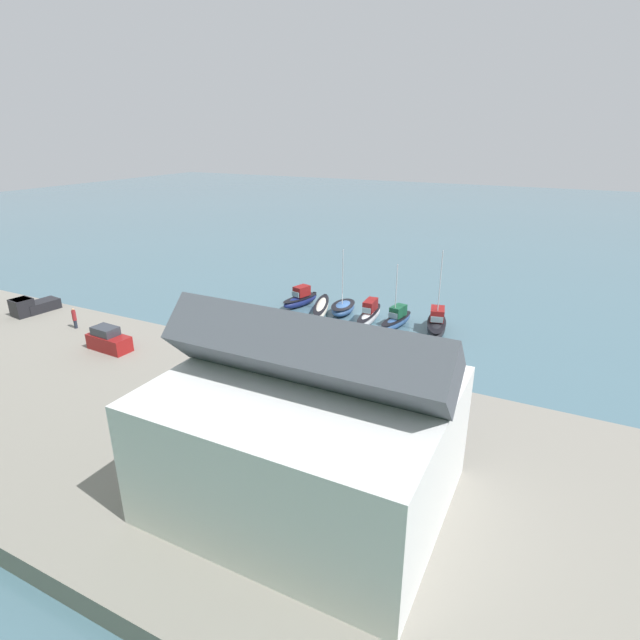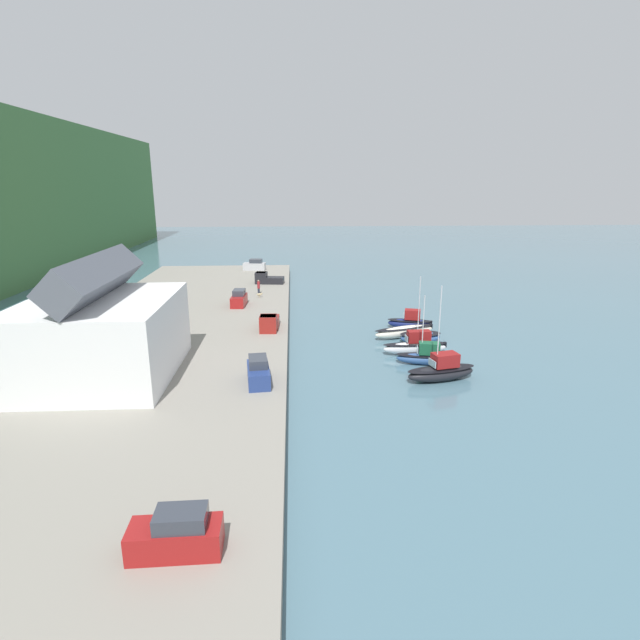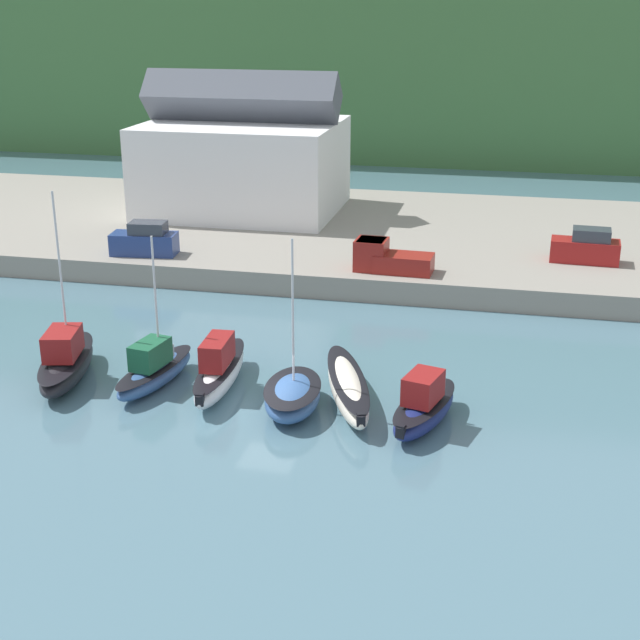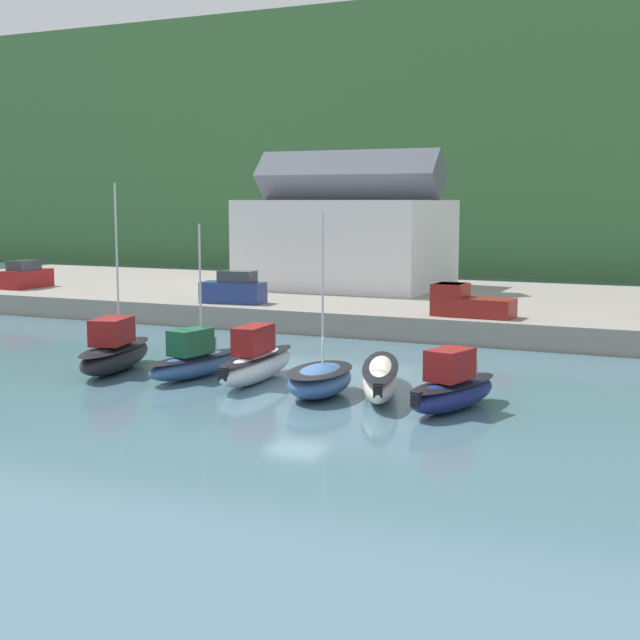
% 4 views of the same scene
% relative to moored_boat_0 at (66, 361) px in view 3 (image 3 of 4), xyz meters
% --- Properties ---
extents(ground_plane, '(320.00, 320.00, 0.00)m').
position_rel_moored_boat_0_xyz_m(ground_plane, '(10.14, -0.82, -0.98)').
color(ground_plane, slate).
extents(hillside_backdrop, '(240.00, 69.09, 30.03)m').
position_rel_moored_boat_0_xyz_m(hillside_backdrop, '(10.14, 93.89, 14.04)').
color(hillside_backdrop, '#42703D').
rests_on(hillside_backdrop, ground_plane).
extents(quay_promenade, '(98.48, 25.77, 1.44)m').
position_rel_moored_boat_0_xyz_m(quay_promenade, '(10.14, 27.22, -0.25)').
color(quay_promenade, gray).
rests_on(quay_promenade, ground_plane).
extents(harbor_clubhouse, '(14.81, 11.94, 10.67)m').
position_rel_moored_boat_0_xyz_m(harbor_clubhouse, '(-0.48, 30.20, 4.33)').
color(harbor_clubhouse, white).
rests_on(harbor_clubhouse, quay_promenade).
extents(moored_boat_0, '(3.48, 7.07, 9.03)m').
position_rel_moored_boat_0_xyz_m(moored_boat_0, '(0.00, 0.00, 0.00)').
color(moored_boat_0, black).
rests_on(moored_boat_0, ground_plane).
extents(moored_boat_1, '(2.60, 6.18, 7.14)m').
position_rel_moored_boat_0_xyz_m(moored_boat_1, '(4.32, 0.29, -0.13)').
color(moored_boat_1, '#33568E').
rests_on(moored_boat_1, ground_plane).
extents(moored_boat_2, '(1.92, 7.14, 2.62)m').
position_rel_moored_boat_0_xyz_m(moored_boat_2, '(7.41, 0.62, -0.02)').
color(moored_boat_2, silver).
rests_on(moored_boat_2, ground_plane).
extents(moored_boat_3, '(2.99, 5.03, 7.76)m').
position_rel_moored_boat_0_xyz_m(moored_boat_3, '(11.28, -0.85, -0.27)').
color(moored_boat_3, '#33568E').
rests_on(moored_boat_3, ground_plane).
extents(moored_boat_4, '(4.06, 8.02, 1.40)m').
position_rel_moored_boat_0_xyz_m(moored_boat_4, '(13.48, 0.49, -0.24)').
color(moored_boat_4, white).
rests_on(moored_boat_4, ground_plane).
extents(moored_boat_5, '(3.15, 5.85, 2.47)m').
position_rel_moored_boat_0_xyz_m(moored_boat_5, '(17.08, -1.04, -0.08)').
color(moored_boat_5, navy).
rests_on(moored_boat_5, ground_plane).
extents(parked_car_0, '(4.37, 2.26, 2.16)m').
position_rel_moored_boat_0_xyz_m(parked_car_0, '(-3.02, 16.69, 1.39)').
color(parked_car_0, navy).
rests_on(parked_car_0, quay_promenade).
extents(parked_car_3, '(4.29, 2.02, 2.16)m').
position_rel_moored_boat_0_xyz_m(parked_car_3, '(24.77, 21.12, 1.39)').
color(parked_car_3, maroon).
rests_on(parked_car_3, quay_promenade).
extents(pickup_truck_1, '(4.81, 2.16, 1.90)m').
position_rel_moored_boat_0_xyz_m(pickup_truck_1, '(12.82, 16.47, 1.29)').
color(pickup_truck_1, maroon).
rests_on(pickup_truck_1, quay_promenade).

